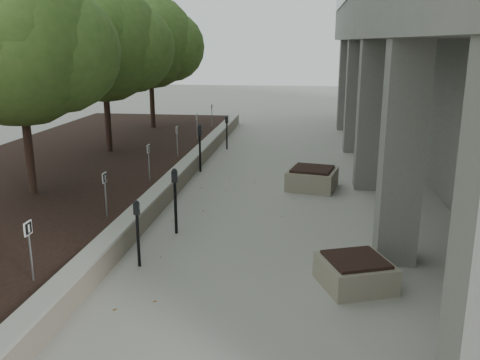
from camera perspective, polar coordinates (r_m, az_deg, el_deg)
The scene contains 18 objects.
retaining_wall at distance 13.36m, azimuth -8.28°, elevation -1.27°, with size 0.39×26.00×0.50m, color gray, non-canonical shape.
planting_bed at distance 14.78m, azimuth -22.12°, elevation -0.86°, with size 7.00×26.00×0.40m, color black.
crabapple_tree_3 at distance 13.11m, azimuth -22.82°, elevation 10.20°, with size 4.60×4.00×5.44m, color #3C6024, non-canonical shape.
crabapple_tree_4 at distance 17.61m, azimuth -14.61°, elevation 11.79°, with size 4.60×4.00×5.44m, color #3C6024, non-canonical shape.
crabapple_tree_5 at distance 22.33m, azimuth -9.77°, elevation 12.62°, with size 4.60×4.00×5.44m, color #3C6024, non-canonical shape.
parking_sign_3 at distance 8.53m, azimuth -21.94°, elevation -7.26°, with size 0.04×0.22×0.96m, color black, non-canonical shape.
parking_sign_4 at distance 11.08m, azimuth -14.48°, elevation -1.61°, with size 0.04×0.22×0.96m, color black, non-canonical shape.
parking_sign_5 at distance 13.81m, azimuth -9.92°, elevation 1.89°, with size 0.04×0.22×0.96m, color black, non-canonical shape.
parking_sign_6 at distance 16.64m, azimuth -6.88°, elevation 4.22°, with size 0.04×0.22×0.96m, color black, non-canonical shape.
parking_sign_7 at distance 19.51m, azimuth -4.71°, elevation 5.86°, with size 0.04×0.22×0.96m, color black, non-canonical shape.
parking_sign_8 at distance 22.42m, azimuth -3.10°, elevation 7.07°, with size 0.04×0.22×0.96m, color black, non-canonical shape.
parking_meter_2 at distance 9.51m, azimuth -11.11°, elevation -5.78°, with size 0.12×0.09×1.25m, color black, non-canonical shape.
parking_meter_3 at distance 10.98m, azimuth -7.08°, elevation -2.31°, with size 0.14×0.10×1.42m, color black, non-canonical shape.
parking_meter_4 at distance 16.16m, azimuth -4.40°, elevation 3.47°, with size 0.15×0.10×1.48m, color black, non-canonical shape.
parking_meter_5 at distance 19.56m, azimuth -1.45°, elevation 5.18°, with size 0.12×0.09×1.26m, color black, non-canonical shape.
planter_front at distance 8.96m, azimuth 12.48°, elevation -9.78°, with size 1.08×1.08×0.50m, color gray, non-canonical shape.
planter_back at distance 14.50m, azimuth 7.89°, elevation 0.21°, with size 1.26×1.26×0.59m, color gray, non-canonical shape.
berry_scatter at distance 9.40m, azimuth -4.56°, elevation -9.86°, with size 3.30×14.10×0.02m, color maroon, non-canonical shape.
Camera 1 is at (1.74, -3.33, 3.95)m, focal length 39.02 mm.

